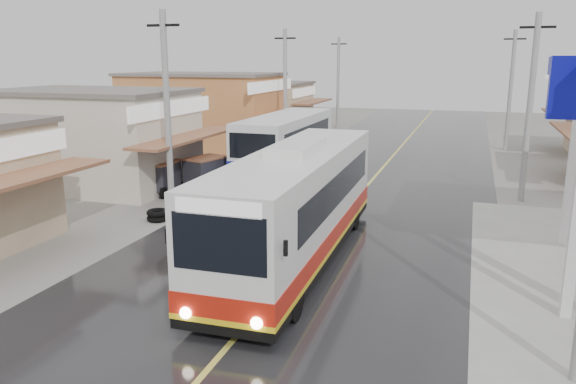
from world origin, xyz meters
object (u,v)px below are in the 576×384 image
object	(u,v)px
tricycle_far	(161,176)
tyre_stack	(158,215)
cyclist	(237,191)
tricycle_near	(205,171)
second_bus	(286,143)
coach_bus	(298,204)

from	to	relation	value
tricycle_far	tyre_stack	world-z (taller)	tricycle_far
cyclist	tricycle_near	world-z (taller)	cyclist
cyclist	second_bus	bearing A→B (deg)	74.37
second_bus	tricycle_near	distance (m)	5.28
cyclist	tyre_stack	xyz separation A→B (m)	(-2.02, -3.08, -0.43)
tricycle_near	cyclist	bearing A→B (deg)	-24.34
tricycle_near	tricycle_far	bearing A→B (deg)	-119.70
coach_bus	cyclist	distance (m)	7.12
cyclist	tricycle_near	bearing A→B (deg)	122.26
coach_bus	tricycle_near	world-z (taller)	coach_bus
coach_bus	second_bus	world-z (taller)	coach_bus
coach_bus	tricycle_near	size ratio (longest dim) A/B	5.02
tricycle_far	tricycle_near	bearing A→B (deg)	41.59
cyclist	tricycle_far	distance (m)	4.28
second_bus	tricycle_far	distance (m)	7.34
tricycle_near	second_bus	bearing A→B (deg)	77.90
second_bus	tricycle_near	world-z (taller)	second_bus
tricycle_far	coach_bus	bearing A→B (deg)	-38.02
tricycle_far	second_bus	bearing A→B (deg)	54.09
tricycle_near	tricycle_far	distance (m)	2.14
tricycle_near	tricycle_far	size ratio (longest dim) A/B	1.18
cyclist	tricycle_far	world-z (taller)	cyclist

